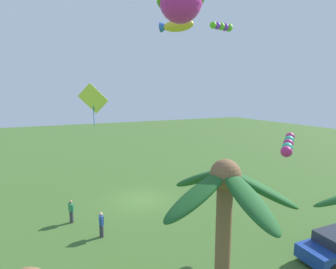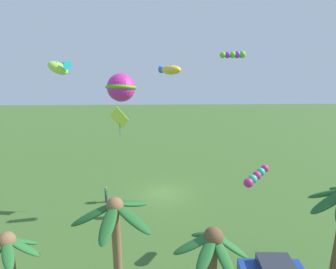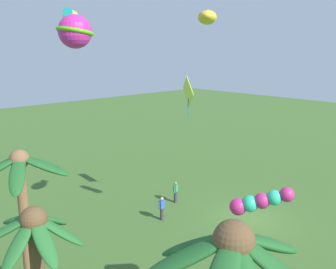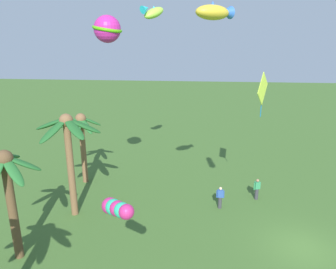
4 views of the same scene
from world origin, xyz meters
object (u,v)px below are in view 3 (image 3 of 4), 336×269
(palm_tree_1, at_px, (36,254))
(kite_fish_5, at_px, (70,16))
(palm_tree_0, at_px, (22,188))
(kite_fish_1, at_px, (207,17))
(kite_tube_4, at_px, (259,202))
(spectator_1, at_px, (162,208))
(kite_ball_2, at_px, (75,32))
(kite_diamond_0, at_px, (188,92))
(spectator_0, at_px, (176,192))

(palm_tree_1, height_order, kite_fish_5, kite_fish_5)
(palm_tree_0, height_order, kite_fish_1, kite_fish_1)
(kite_fish_1, height_order, kite_tube_4, kite_fish_1)
(kite_fish_5, bearing_deg, kite_tube_4, -179.38)
(palm_tree_1, bearing_deg, spectator_1, -61.73)
(palm_tree_0, bearing_deg, spectator_1, -80.72)
(spectator_1, xyz_separation_m, kite_ball_2, (-1.71, 6.82, 11.04))
(palm_tree_1, bearing_deg, kite_diamond_0, -66.49)
(kite_ball_2, xyz_separation_m, kite_fish_5, (3.89, -2.05, 1.01))
(kite_tube_4, relative_size, kite_fish_5, 1.01)
(palm_tree_0, bearing_deg, kite_tube_4, -149.29)
(palm_tree_1, relative_size, kite_diamond_0, 2.26)
(kite_fish_1, xyz_separation_m, kite_ball_2, (2.81, 5.70, -0.75))
(palm_tree_1, distance_m, spectator_1, 13.31)
(palm_tree_1, height_order, spectator_1, palm_tree_1)
(kite_fish_1, distance_m, kite_fish_5, 7.63)
(spectator_0, distance_m, kite_diamond_0, 7.75)
(kite_tube_4, bearing_deg, palm_tree_0, 30.71)
(spectator_1, relative_size, kite_fish_1, 0.77)
(palm_tree_1, distance_m, kite_diamond_0, 15.14)
(kite_tube_4, bearing_deg, spectator_0, -32.33)
(kite_fish_1, xyz_separation_m, kite_tube_4, (-5.65, 3.52, -6.89))
(spectator_0, relative_size, spectator_1, 1.00)
(kite_ball_2, bearing_deg, spectator_1, -75.90)
(palm_tree_1, height_order, kite_fish_1, kite_fish_1)
(kite_fish_1, distance_m, kite_tube_4, 9.58)
(spectator_1, relative_size, kite_fish_5, 0.81)
(palm_tree_0, bearing_deg, palm_tree_1, 161.09)
(palm_tree_0, relative_size, kite_ball_2, 3.67)
(kite_fish_1, xyz_separation_m, kite_fish_5, (6.70, 3.65, 0.26))
(spectator_0, relative_size, kite_tube_4, 0.80)
(spectator_0, bearing_deg, kite_ball_2, 108.42)
(spectator_0, height_order, kite_diamond_0, kite_diamond_0)
(kite_diamond_0, xyz_separation_m, kite_tube_4, (-9.96, 6.81, -2.65))
(kite_diamond_0, bearing_deg, palm_tree_1, 113.51)
(palm_tree_0, distance_m, kite_fish_1, 11.70)
(palm_tree_1, bearing_deg, spectator_0, -61.73)
(kite_ball_2, height_order, kite_tube_4, kite_ball_2)
(kite_ball_2, height_order, kite_fish_5, kite_fish_5)
(kite_tube_4, bearing_deg, palm_tree_1, 58.17)
(kite_fish_1, bearing_deg, palm_tree_0, 71.21)
(kite_ball_2, bearing_deg, palm_tree_0, 87.57)
(palm_tree_1, distance_m, kite_tube_4, 7.88)
(kite_ball_2, bearing_deg, kite_tube_4, -165.52)
(spectator_1, bearing_deg, spectator_0, -61.73)
(palm_tree_0, xyz_separation_m, spectator_0, (3.06, -12.46, -4.43))
(kite_diamond_0, bearing_deg, kite_fish_1, 142.60)
(spectator_1, bearing_deg, palm_tree_0, 99.28)
(kite_fish_5, bearing_deg, kite_diamond_0, -108.96)
(palm_tree_1, relative_size, kite_fish_5, 3.16)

